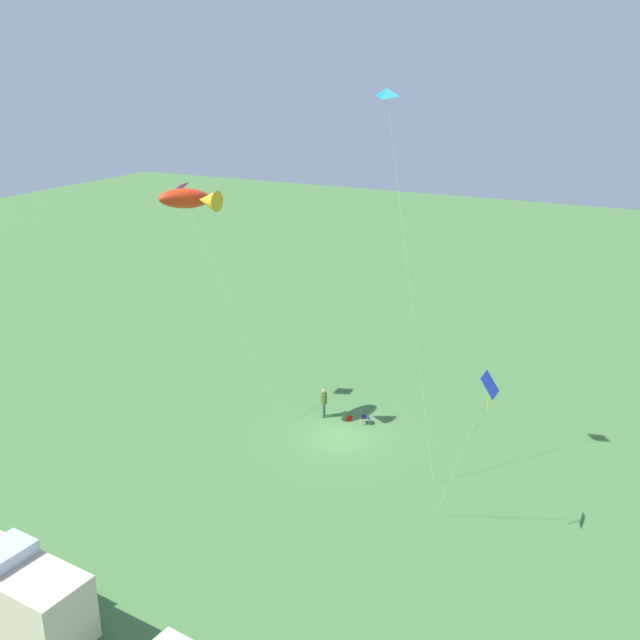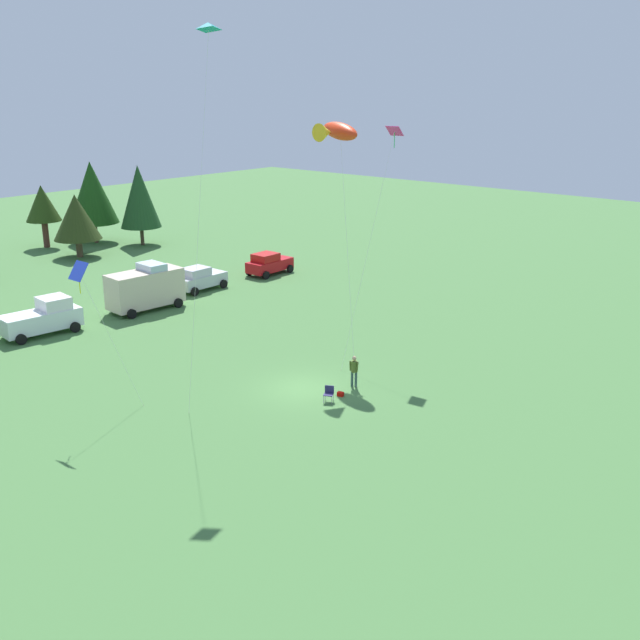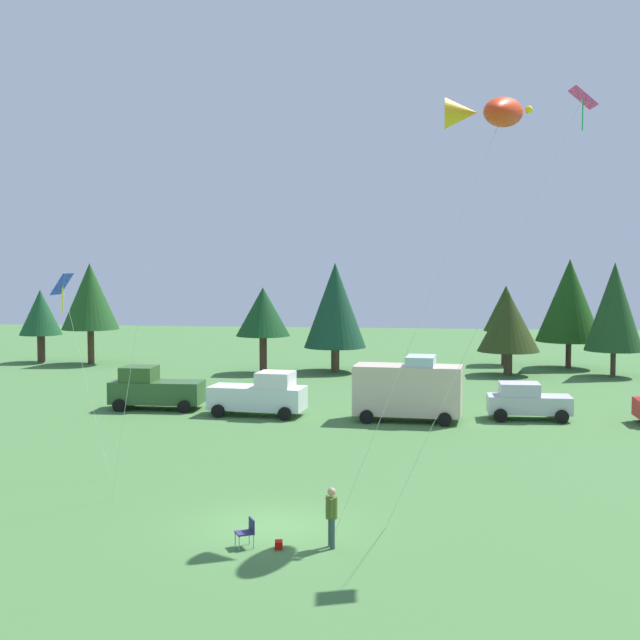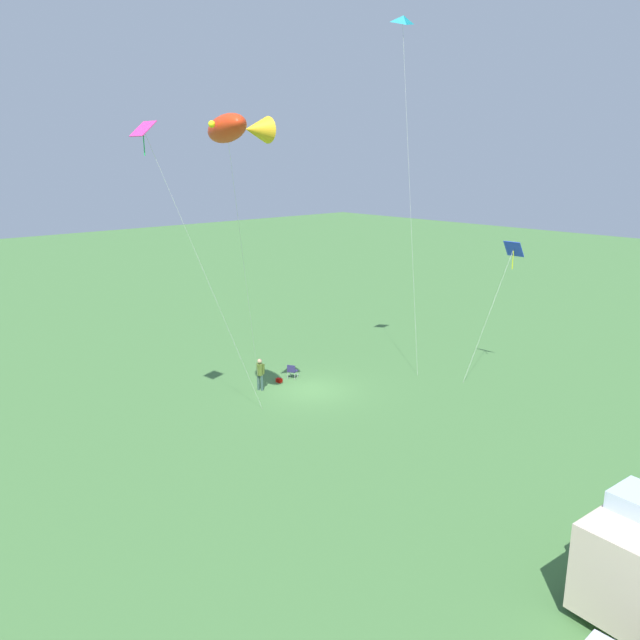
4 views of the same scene
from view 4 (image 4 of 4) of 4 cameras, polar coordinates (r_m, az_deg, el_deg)
The scene contains 8 objects.
ground_plane at distance 33.33m, azimuth -0.74°, elevation -6.43°, with size 160.00×160.00×0.00m, color #43723A.
person_kite_flyer at distance 33.15m, azimuth -5.51°, elevation -4.74°, with size 0.44×0.52×1.74m.
folding_chair at distance 34.89m, azimuth -2.57°, elevation -4.62°, with size 0.65×0.65×0.82m.
backpack_on_grass at distance 34.50m, azimuth -3.77°, elevation -5.52°, with size 0.32×0.22×0.22m, color #C00E06.
kite_large_fish at distance 24.35m, azimuth -7.84°, elevation 16.93°, with size 6.13×7.07×13.66m.
kite_diamond_rainbow at distance 25.21m, azimuth -15.36°, elevation 15.28°, with size 6.16×1.30×13.30m.
kite_delta_teal at distance 32.02m, azimuth 7.64°, elevation 25.36°, with size 3.38×1.02×18.39m.
kite_diamond_blue at distance 34.84m, azimuth 17.21°, elevation 5.96°, with size 2.55×1.64×7.69m.
Camera 4 is at (20.56, 23.35, 11.95)m, focal length 35.00 mm.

